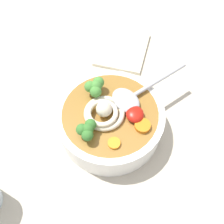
% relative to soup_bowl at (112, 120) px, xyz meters
% --- Properties ---
extents(table_slab, '(1.21, 1.21, 0.04)m').
position_rel_soup_bowl_xyz_m(table_slab, '(-0.02, 0.01, -0.05)').
color(table_slab, '#BCB29E').
rests_on(table_slab, ground).
extents(soup_bowl, '(0.20, 0.20, 0.06)m').
position_rel_soup_bowl_xyz_m(soup_bowl, '(0.00, 0.00, 0.00)').
color(soup_bowl, white).
rests_on(soup_bowl, table_slab).
extents(noodle_pile, '(0.08, 0.08, 0.03)m').
position_rel_soup_bowl_xyz_m(noodle_pile, '(0.01, -0.01, 0.04)').
color(noodle_pile, beige).
rests_on(noodle_pile, soup_bowl).
extents(soup_spoon, '(0.13, 0.16, 0.02)m').
position_rel_soup_bowl_xyz_m(soup_spoon, '(-0.03, 0.04, 0.04)').
color(soup_spoon, '#B7B7BC').
rests_on(soup_spoon, soup_bowl).
extents(chili_sauce_dollop, '(0.04, 0.03, 0.02)m').
position_rel_soup_bowl_xyz_m(chili_sauce_dollop, '(0.01, 0.04, 0.04)').
color(chili_sauce_dollop, '#B2190F').
rests_on(chili_sauce_dollop, soup_bowl).
extents(broccoli_floret_near_spoon, '(0.04, 0.04, 0.03)m').
position_rel_soup_bowl_xyz_m(broccoli_floret_near_spoon, '(-0.04, -0.03, 0.05)').
color(broccoli_floret_near_spoon, '#7A9E60').
rests_on(broccoli_floret_near_spoon, soup_bowl).
extents(broccoli_floret_right, '(0.04, 0.03, 0.03)m').
position_rel_soup_bowl_xyz_m(broccoli_floret_right, '(0.05, -0.04, 0.05)').
color(broccoli_floret_right, '#7A9E60').
rests_on(broccoli_floret_right, soup_bowl).
extents(carrot_slice_extra_a, '(0.02, 0.02, 0.01)m').
position_rel_soup_bowl_xyz_m(carrot_slice_extra_a, '(0.06, 0.01, 0.03)').
color(carrot_slice_extra_a, orange).
rests_on(carrot_slice_extra_a, soup_bowl).
extents(carrot_slice_beside_noodles, '(0.03, 0.03, 0.01)m').
position_rel_soup_bowl_xyz_m(carrot_slice_beside_noodles, '(0.03, 0.06, 0.03)').
color(carrot_slice_beside_noodles, orange).
rests_on(carrot_slice_beside_noodles, soup_bowl).
extents(folded_napkin, '(0.16, 0.15, 0.01)m').
position_rel_soup_bowl_xyz_m(folded_napkin, '(-0.22, 0.03, -0.03)').
color(folded_napkin, beige).
rests_on(folded_napkin, table_slab).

